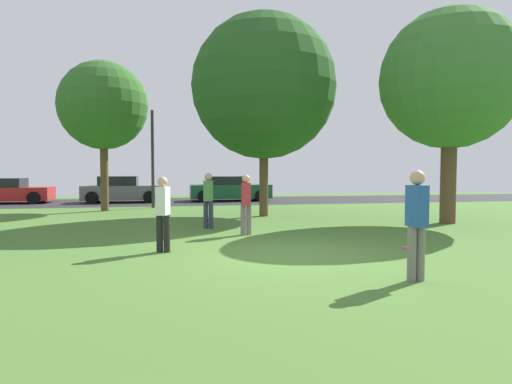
% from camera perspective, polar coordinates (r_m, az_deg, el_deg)
% --- Properties ---
extents(ground_plane, '(44.00, 44.00, 0.00)m').
position_cam_1_polar(ground_plane, '(9.16, 4.15, -8.26)').
color(ground_plane, '#47702D').
extents(road_strip, '(44.00, 6.40, 0.01)m').
position_cam_1_polar(road_strip, '(24.85, -5.32, -1.16)').
color(road_strip, '#28282B').
rests_on(road_strip, ground_plane).
extents(oak_tree_left, '(4.54, 4.54, 6.99)m').
position_cam_1_polar(oak_tree_left, '(16.08, 23.89, 13.15)').
color(oak_tree_left, brown).
rests_on(oak_tree_left, ground_plane).
extents(birch_tree_lone, '(5.43, 5.43, 7.60)m').
position_cam_1_polar(birch_tree_lone, '(16.99, 1.02, 13.46)').
color(birch_tree_lone, brown).
rests_on(birch_tree_lone, ground_plane).
extents(oak_tree_right, '(3.72, 3.72, 6.35)m').
position_cam_1_polar(oak_tree_right, '(20.04, -19.19, 10.49)').
color(oak_tree_right, brown).
rests_on(oak_tree_right, ground_plane).
extents(person_thrower, '(0.31, 0.37, 1.62)m').
position_cam_1_polar(person_thrower, '(9.62, -11.96, -2.40)').
color(person_thrower, black).
rests_on(person_thrower, ground_plane).
extents(person_catcher, '(0.31, 0.37, 1.67)m').
position_cam_1_polar(person_catcher, '(13.31, -6.20, -0.76)').
color(person_catcher, '#2D334C').
rests_on(person_catcher, ground_plane).
extents(person_bystander, '(0.30, 0.33, 1.63)m').
position_cam_1_polar(person_bystander, '(11.92, -1.30, -1.28)').
color(person_bystander, slate).
rests_on(person_bystander, ground_plane).
extents(person_walking, '(0.30, 0.34, 1.77)m').
position_cam_1_polar(person_walking, '(7.43, 20.10, -3.36)').
color(person_walking, slate).
rests_on(person_walking, ground_plane).
extents(frisbee_disc, '(0.27, 0.27, 0.03)m').
position_cam_1_polar(frisbee_disc, '(10.58, 19.06, -6.82)').
color(frisbee_disc, '#EA2D6B').
rests_on(frisbee_disc, ground_plane).
extents(parked_car_red, '(4.36, 1.93, 1.32)m').
position_cam_1_polar(parked_car_red, '(26.49, -29.62, 0.04)').
color(parked_car_red, '#B21E1E').
rests_on(parked_car_red, ground_plane).
extents(parked_car_grey, '(4.13, 1.94, 1.41)m').
position_cam_1_polar(parked_car_grey, '(24.84, -16.98, 0.22)').
color(parked_car_grey, slate).
rests_on(parked_car_grey, ground_plane).
extents(parked_car_green, '(4.52, 2.04, 1.39)m').
position_cam_1_polar(parked_car_green, '(25.00, -3.46, 0.35)').
color(parked_car_green, '#195633').
rests_on(parked_car_green, ground_plane).
extents(street_lamp_post, '(0.14, 0.14, 4.50)m').
position_cam_1_polar(street_lamp_post, '(20.91, -13.24, 4.16)').
color(street_lamp_post, '#2D2D33').
rests_on(street_lamp_post, ground_plane).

